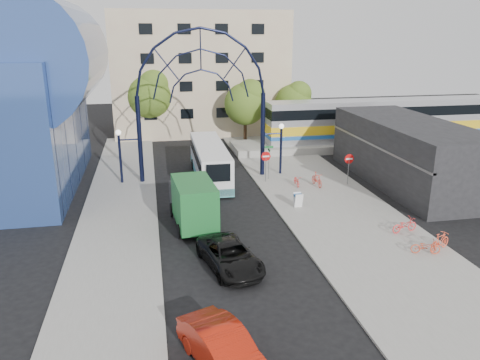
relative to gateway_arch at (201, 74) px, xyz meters
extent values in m
plane|color=black|center=(0.00, -14.00, -8.56)|extent=(120.00, 120.00, 0.00)
cube|color=gray|center=(8.00, -10.00, -8.50)|extent=(8.00, 56.00, 0.12)
cube|color=gray|center=(-6.50, -8.00, -8.50)|extent=(5.00, 50.00, 0.12)
cylinder|color=black|center=(-5.00, 0.00, -5.06)|extent=(0.36, 0.36, 7.00)
cylinder|color=black|center=(5.00, 0.00, -5.06)|extent=(0.36, 0.36, 7.00)
cylinder|color=black|center=(-6.60, 0.00, -6.56)|extent=(0.20, 0.20, 4.00)
cylinder|color=black|center=(6.60, 0.00, -6.56)|extent=(0.20, 0.20, 4.00)
sphere|color=white|center=(-6.60, 0.00, -4.36)|extent=(0.44, 0.44, 0.44)
sphere|color=white|center=(6.60, 0.00, -4.36)|extent=(0.44, 0.44, 0.44)
cylinder|color=slate|center=(4.80, -2.00, -7.34)|extent=(0.06, 0.06, 2.20)
cylinder|color=red|center=(4.80, -2.00, -6.34)|extent=(0.80, 0.04, 0.80)
cube|color=white|center=(4.80, -2.03, -6.34)|extent=(0.55, 0.02, 0.12)
cylinder|color=slate|center=(11.00, -4.00, -7.34)|extent=(0.06, 0.06, 2.20)
cylinder|color=red|center=(11.00, -4.00, -6.34)|extent=(0.76, 0.04, 0.76)
cube|color=white|center=(11.00, -4.03, -6.34)|extent=(0.55, 0.02, 0.12)
cylinder|color=slate|center=(5.20, -1.40, -7.04)|extent=(0.05, 0.05, 2.80)
cube|color=#146626|center=(5.20, -1.40, -5.74)|extent=(0.70, 0.03, 0.18)
cube|color=#146626|center=(5.20, -1.40, -5.99)|extent=(0.03, 0.70, 0.18)
cube|color=white|center=(5.60, -8.20, -7.94)|extent=(0.55, 0.26, 0.99)
cube|color=white|center=(5.60, -7.85, -7.94)|extent=(0.55, 0.26, 0.99)
cube|color=#1E59A5|center=(5.60, -8.02, -7.61)|extent=(0.55, 0.42, 0.14)
cylinder|color=#304D92|center=(-12.00, 1.00, 1.44)|extent=(9.00, 16.00, 9.00)
cube|color=black|center=(16.00, -4.00, -6.06)|extent=(6.00, 16.00, 5.00)
cube|color=tan|center=(2.00, 21.00, -1.56)|extent=(20.00, 12.00, 14.00)
cube|color=gray|center=(20.00, 8.00, -8.16)|extent=(32.00, 5.00, 0.80)
cube|color=#B7B7BC|center=(20.00, 8.00, -5.66)|extent=(25.00, 3.00, 4.20)
cube|color=gold|center=(20.00, 8.00, -6.26)|extent=(25.10, 3.05, 0.90)
cube|color=black|center=(20.00, 8.00, -4.66)|extent=(25.05, 3.05, 1.00)
cube|color=#1E59A5|center=(20.00, 8.00, -6.96)|extent=(25.10, 3.05, 0.35)
cylinder|color=#382314|center=(6.00, 12.00, -7.30)|extent=(0.36, 0.36, 2.52)
sphere|color=#2D5416|center=(6.00, 12.00, -4.22)|extent=(4.48, 4.48, 4.48)
sphere|color=#2D5416|center=(6.50, 11.70, -3.10)|extent=(3.08, 3.08, 3.08)
cylinder|color=#382314|center=(-4.00, 16.00, -7.12)|extent=(0.36, 0.36, 2.88)
sphere|color=#2D5416|center=(-4.00, 16.00, -3.60)|extent=(5.12, 5.12, 5.12)
sphere|color=#2D5416|center=(-3.50, 15.70, -2.32)|extent=(3.52, 3.52, 3.52)
cylinder|color=#382314|center=(12.00, 14.00, -7.39)|extent=(0.36, 0.36, 2.34)
sphere|color=#2D5416|center=(12.00, 14.00, -4.53)|extent=(4.16, 4.16, 4.16)
sphere|color=#2D5416|center=(12.50, 13.70, -3.49)|extent=(2.86, 2.86, 2.86)
cube|color=white|center=(0.53, -0.11, -6.95)|extent=(2.51, 10.59, 2.66)
cube|color=#50B0B4|center=(0.53, -0.11, -8.05)|extent=(2.53, 10.59, 0.64)
cube|color=black|center=(0.53, -0.11, -6.40)|extent=(2.55, 10.38, 0.83)
cube|color=black|center=(0.44, -5.45, -6.44)|extent=(1.73, 0.16, 1.29)
cube|color=black|center=(0.61, 5.13, -7.09)|extent=(2.20, 0.20, 1.47)
cylinder|color=black|center=(-0.57, 3.18, -8.12)|extent=(0.27, 0.89, 0.88)
cylinder|color=black|center=(1.72, 3.15, -8.12)|extent=(0.27, 0.89, 0.88)
cylinder|color=black|center=(-0.68, -3.99, -8.12)|extent=(0.27, 0.89, 0.88)
cylinder|color=black|center=(1.61, -4.03, -8.12)|extent=(0.27, 0.89, 0.88)
cube|color=black|center=(-1.96, -7.47, -7.53)|extent=(2.30, 2.39, 2.06)
cube|color=black|center=(-2.04, -6.35, -7.11)|extent=(1.87, 0.22, 0.94)
cube|color=#1A642A|center=(-1.77, -10.27, -6.78)|extent=(2.54, 4.45, 2.62)
cylinder|color=black|center=(-3.02, -7.82, -8.11)|extent=(0.31, 0.91, 0.90)
cylinder|color=black|center=(-0.87, -7.67, -8.11)|extent=(0.31, 0.91, 0.90)
cylinder|color=black|center=(-2.76, -11.46, -8.11)|extent=(0.31, 0.91, 0.90)
cylinder|color=black|center=(-0.61, -11.32, -8.11)|extent=(0.31, 0.91, 0.90)
imported|color=black|center=(-0.50, -15.58, -7.86)|extent=(3.30, 5.37, 1.39)
imported|color=#9D1909|center=(-2.01, -23.02, -7.78)|extent=(3.23, 5.01, 1.56)
imported|color=#F53531|center=(6.96, -3.47, -8.03)|extent=(0.64, 1.57, 0.81)
imported|color=#EC3F2F|center=(8.48, -3.85, -7.91)|extent=(0.65, 1.80, 1.06)
imported|color=#F93132|center=(10.58, -13.38, -7.98)|extent=(1.81, 0.90, 0.91)
imported|color=#FF5433|center=(11.23, -15.97, -7.92)|extent=(1.75, 1.15, 1.02)
imported|color=#D14729|center=(10.20, -16.24, -8.03)|extent=(1.66, 0.99, 0.82)
camera|label=1|loc=(-4.16, -37.01, 3.11)|focal=35.00mm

